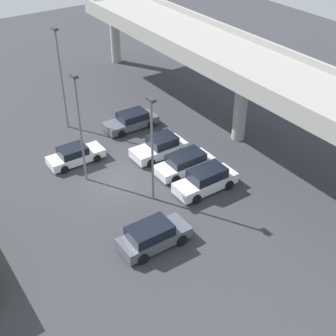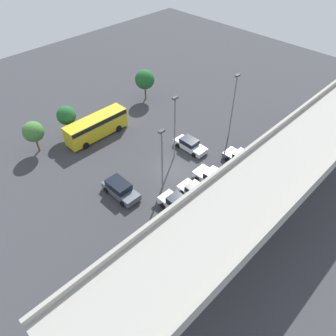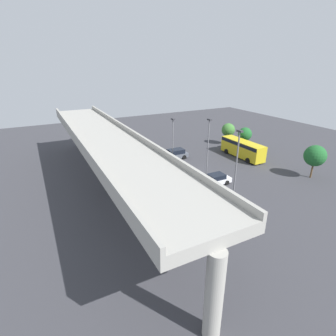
{
  "view_description": "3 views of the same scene",
  "coord_description": "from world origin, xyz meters",
  "px_view_note": "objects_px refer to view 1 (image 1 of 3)",
  "views": [
    {
      "loc": [
        25.6,
        -12.79,
        20.76
      ],
      "look_at": [
        1.3,
        3.75,
        0.73
      ],
      "focal_mm": 50.0,
      "sensor_mm": 36.0,
      "label": 1
    },
    {
      "loc": [
        21.33,
        20.35,
        26.6
      ],
      "look_at": [
        1.02,
        0.13,
        0.99
      ],
      "focal_mm": 35.0,
      "sensor_mm": 36.0,
      "label": 2
    },
    {
      "loc": [
        -30.24,
        19.45,
        15.59
      ],
      "look_at": [
        0.19,
        3.59,
        1.63
      ],
      "focal_mm": 28.0,
      "sensor_mm": 36.0,
      "label": 3
    }
  ],
  "objects_px": {
    "parked_car_3": "(185,163)",
    "parked_car_1": "(75,155)",
    "parked_car_4": "(206,180)",
    "parked_car_5": "(153,236)",
    "lamp_post_near_aisle": "(80,122)",
    "lamp_post_by_overpass": "(152,143)",
    "lamp_post_mid_lot": "(61,72)",
    "parked_car_0": "(131,121)",
    "parked_car_2": "(160,147)"
  },
  "relations": [
    {
      "from": "parked_car_3",
      "to": "parked_car_1",
      "type": "bearing_deg",
      "value": -42.22
    },
    {
      "from": "parked_car_4",
      "to": "parked_car_5",
      "type": "xyz_separation_m",
      "value": [
        2.79,
        -6.4,
        -0.03
      ]
    },
    {
      "from": "lamp_post_near_aisle",
      "to": "parked_car_3",
      "type": "bearing_deg",
      "value": 64.19
    },
    {
      "from": "parked_car_5",
      "to": "lamp_post_by_overpass",
      "type": "distance_m",
      "value": 6.14
    },
    {
      "from": "parked_car_4",
      "to": "lamp_post_mid_lot",
      "type": "distance_m",
      "value": 15.77
    },
    {
      "from": "parked_car_0",
      "to": "parked_car_5",
      "type": "height_order",
      "value": "parked_car_5"
    },
    {
      "from": "parked_car_1",
      "to": "parked_car_3",
      "type": "xyz_separation_m",
      "value": [
        5.9,
        6.5,
        0.07
      ]
    },
    {
      "from": "parked_car_2",
      "to": "parked_car_5",
      "type": "xyz_separation_m",
      "value": [
        8.6,
        -6.2,
        0.03
      ]
    },
    {
      "from": "lamp_post_mid_lot",
      "to": "lamp_post_by_overpass",
      "type": "bearing_deg",
      "value": 2.85
    },
    {
      "from": "parked_car_3",
      "to": "lamp_post_by_overpass",
      "type": "distance_m",
      "value": 5.8
    },
    {
      "from": "parked_car_3",
      "to": "parked_car_4",
      "type": "xyz_separation_m",
      "value": [
        2.82,
        -0.14,
        0.1
      ]
    },
    {
      "from": "parked_car_2",
      "to": "lamp_post_mid_lot",
      "type": "height_order",
      "value": "lamp_post_mid_lot"
    },
    {
      "from": "parked_car_3",
      "to": "lamp_post_near_aisle",
      "type": "height_order",
      "value": "lamp_post_near_aisle"
    },
    {
      "from": "parked_car_1",
      "to": "parked_car_2",
      "type": "relative_size",
      "value": 0.99
    },
    {
      "from": "parked_car_0",
      "to": "lamp_post_mid_lot",
      "type": "distance_m",
      "value": 7.34
    },
    {
      "from": "parked_car_2",
      "to": "parked_car_0",
      "type": "bearing_deg",
      "value": -94.53
    },
    {
      "from": "lamp_post_mid_lot",
      "to": "parked_car_5",
      "type": "bearing_deg",
      "value": -6.39
    },
    {
      "from": "parked_car_0",
      "to": "parked_car_1",
      "type": "relative_size",
      "value": 1.08
    },
    {
      "from": "parked_car_5",
      "to": "parked_car_2",
      "type": "bearing_deg",
      "value": 54.23
    },
    {
      "from": "parked_car_0",
      "to": "lamp_post_near_aisle",
      "type": "xyz_separation_m",
      "value": [
        4.96,
        -6.93,
        4.25
      ]
    },
    {
      "from": "parked_car_1",
      "to": "lamp_post_mid_lot",
      "type": "bearing_deg",
      "value": 71.69
    },
    {
      "from": "parked_car_2",
      "to": "lamp_post_mid_lot",
      "type": "distance_m",
      "value": 10.63
    },
    {
      "from": "lamp_post_near_aisle",
      "to": "lamp_post_mid_lot",
      "type": "bearing_deg",
      "value": 164.94
    },
    {
      "from": "parked_car_5",
      "to": "lamp_post_mid_lot",
      "type": "bearing_deg",
      "value": 83.61
    },
    {
      "from": "lamp_post_near_aisle",
      "to": "lamp_post_by_overpass",
      "type": "height_order",
      "value": "lamp_post_near_aisle"
    },
    {
      "from": "parked_car_5",
      "to": "parked_car_3",
      "type": "bearing_deg",
      "value": 40.67
    },
    {
      "from": "parked_car_0",
      "to": "lamp_post_by_overpass",
      "type": "distance_m",
      "value": 11.39
    },
    {
      "from": "parked_car_3",
      "to": "parked_car_5",
      "type": "height_order",
      "value": "parked_car_5"
    },
    {
      "from": "parked_car_2",
      "to": "parked_car_3",
      "type": "xyz_separation_m",
      "value": [
        2.99,
        0.34,
        -0.03
      ]
    },
    {
      "from": "parked_car_5",
      "to": "parked_car_4",
      "type": "bearing_deg",
      "value": 23.58
    },
    {
      "from": "parked_car_3",
      "to": "lamp_post_near_aisle",
      "type": "bearing_deg",
      "value": -25.81
    },
    {
      "from": "parked_car_2",
      "to": "lamp_post_near_aisle",
      "type": "height_order",
      "value": "lamp_post_near_aisle"
    },
    {
      "from": "parked_car_0",
      "to": "parked_car_1",
      "type": "height_order",
      "value": "parked_car_0"
    },
    {
      "from": "lamp_post_near_aisle",
      "to": "lamp_post_by_overpass",
      "type": "xyz_separation_m",
      "value": [
        4.93,
        2.9,
        -0.28
      ]
    },
    {
      "from": "parked_car_3",
      "to": "lamp_post_near_aisle",
      "type": "xyz_separation_m",
      "value": [
        -3.31,
        -6.85,
        4.22
      ]
    },
    {
      "from": "parked_car_2",
      "to": "lamp_post_mid_lot",
      "type": "bearing_deg",
      "value": -63.78
    },
    {
      "from": "parked_car_0",
      "to": "parked_car_2",
      "type": "bearing_deg",
      "value": 85.47
    },
    {
      "from": "lamp_post_near_aisle",
      "to": "lamp_post_by_overpass",
      "type": "bearing_deg",
      "value": 30.5
    },
    {
      "from": "lamp_post_mid_lot",
      "to": "parked_car_1",
      "type": "bearing_deg",
      "value": -18.31
    },
    {
      "from": "parked_car_0",
      "to": "parked_car_5",
      "type": "distance_m",
      "value": 15.38
    },
    {
      "from": "parked_car_2",
      "to": "parked_car_3",
      "type": "relative_size",
      "value": 0.97
    },
    {
      "from": "parked_car_1",
      "to": "lamp_post_near_aisle",
      "type": "relative_size",
      "value": 0.53
    },
    {
      "from": "parked_car_0",
      "to": "parked_car_3",
      "type": "xyz_separation_m",
      "value": [
        8.27,
        -0.08,
        0.03
      ]
    },
    {
      "from": "parked_car_5",
      "to": "lamp_post_mid_lot",
      "type": "distance_m",
      "value": 17.93
    },
    {
      "from": "parked_car_0",
      "to": "parked_car_4",
      "type": "height_order",
      "value": "parked_car_4"
    },
    {
      "from": "parked_car_4",
      "to": "parked_car_5",
      "type": "bearing_deg",
      "value": 23.58
    },
    {
      "from": "parked_car_0",
      "to": "parked_car_2",
      "type": "height_order",
      "value": "parked_car_2"
    },
    {
      "from": "parked_car_0",
      "to": "parked_car_2",
      "type": "xyz_separation_m",
      "value": [
        5.29,
        -0.42,
        0.07
      ]
    },
    {
      "from": "parked_car_1",
      "to": "lamp_post_by_overpass",
      "type": "distance_m",
      "value": 8.89
    },
    {
      "from": "parked_car_0",
      "to": "parked_car_1",
      "type": "xyz_separation_m",
      "value": [
        2.37,
        -6.58,
        -0.03
      ]
    }
  ]
}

